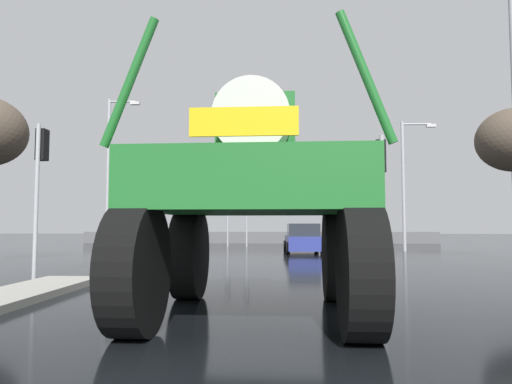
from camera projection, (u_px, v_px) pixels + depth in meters
name	position (u px, v px, depth m)	size (l,w,h in m)	color
ground_plane	(243.00, 262.00, 18.45)	(120.00, 120.00, 0.00)	black
oversize_sprayer	(256.00, 199.00, 7.73)	(3.81, 5.07, 4.17)	black
sedan_ahead	(303.00, 239.00, 24.60)	(1.96, 4.14, 1.52)	navy
traffic_signal_near_left	(40.00, 167.00, 12.56)	(0.24, 0.54, 4.10)	#A8AAAF
traffic_signal_near_right	(381.00, 175.00, 12.19)	(0.24, 0.54, 3.74)	#A8AAAF
traffic_signal_far_left	(247.00, 205.00, 31.96)	(0.24, 0.55, 3.84)	#A8AAAF
traffic_signal_far_right	(228.00, 210.00, 31.99)	(0.24, 0.55, 3.41)	#A8AAAF
streetlight_far_left	(110.00, 167.00, 25.63)	(1.76, 0.24, 8.31)	#A8AAAF
streetlight_far_right	(406.00, 178.00, 26.49)	(1.94, 0.24, 7.26)	#A8AAAF
roadside_barrier	(259.00, 238.00, 37.38)	(28.09, 0.24, 0.90)	#59595B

